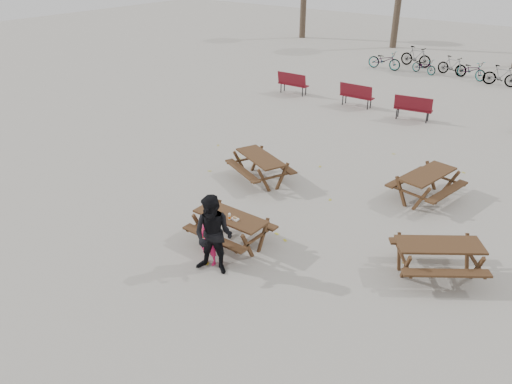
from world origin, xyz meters
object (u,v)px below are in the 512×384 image
Objects in this scene: picnic_table_north at (260,169)px; picnic_table_far at (426,186)px; food_tray at (235,219)px; picnic_table_east at (437,259)px; adult at (213,235)px; soda_bottle at (229,217)px; main_picnic_table at (231,223)px; child at (209,240)px.

picnic_table_north is 4.83m from picnic_table_far.
food_tray is 4.59m from picnic_table_east.
adult reaches higher than picnic_table_far.
soda_bottle is 3.83m from picnic_table_north.
picnic_table_east is at bearing 18.41° from adult.
main_picnic_table is 0.32m from soda_bottle.
picnic_table_east is 0.98× the size of picnic_table_north.
picnic_table_far is at bearing 62.22° from soda_bottle.
soda_bottle is (0.10, -0.15, 0.26)m from main_picnic_table.
picnic_table_north is (-1.78, 3.35, -0.39)m from food_tray.
food_tray is 0.86m from child.
food_tray is 5.87m from picnic_table_far.
food_tray is at bearing 85.18° from adult.
food_tray is 1.06× the size of soda_bottle.
main_picnic_table is 0.97× the size of adult.
soda_bottle is (-0.11, -0.07, 0.05)m from food_tray.
picnic_table_north is (-1.72, 4.19, -0.23)m from child.
main_picnic_table is 0.99× the size of picnic_table_east.
main_picnic_table is at bearing 86.55° from child.
soda_bottle is 0.09× the size of picnic_table_far.
picnic_table_east is at bearing -145.72° from picnic_table_far.
picnic_table_north reaches higher than main_picnic_table.
soda_bottle is at bearing 168.34° from picnic_table_east.
picnic_table_east is at bearing 24.27° from food_tray.
food_tray reaches higher than picnic_table_far.
picnic_table_north is (-2.01, 4.35, -0.53)m from adult.
child reaches higher than picnic_table_east.
picnic_table_east is 3.65m from picnic_table_far.
child reaches higher than food_tray.
main_picnic_table is at bearing 166.20° from picnic_table_east.
food_tray is 3.81m from picnic_table_north.
child is at bearing -86.41° from soda_bottle.
picnic_table_east is (4.17, 1.88, -0.40)m from food_tray.
picnic_table_far is (2.67, 5.21, -0.39)m from food_tray.
adult reaches higher than picnic_table_north.
food_tray is at bearing 73.39° from child.
picnic_table_north is 0.98× the size of picnic_table_far.
child is at bearing -94.00° from food_tray.
child is 5.03m from picnic_table_east.
food_tray is 0.14m from soda_bottle.
child reaches higher than soda_bottle.
food_tray is 0.10× the size of picnic_table_north.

